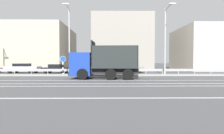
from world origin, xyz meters
TOP-DOWN VIEW (x-y plane):
  - ground_plane at (0.00, 0.00)m, footprint 320.00×320.00m
  - lane_strip_0 at (-1.98, -2.95)m, footprint 65.22×0.16m
  - lane_strip_1 at (-1.98, -5.18)m, footprint 65.22×0.16m
  - lane_strip_2 at (-1.98, -6.57)m, footprint 65.22×0.16m
  - lane_strip_3 at (-1.98, -10.53)m, footprint 65.22×0.16m
  - median_island at (0.00, 2.33)m, footprint 35.87×1.10m
  - median_guardrail at (-0.00, 3.58)m, footprint 65.22×0.09m
  - dump_truck at (-2.85, -1.10)m, footprint 6.81×2.99m
  - median_road_sign at (-7.11, 2.33)m, footprint 0.71×0.16m
  - street_lamp_1 at (-6.30, 2.09)m, footprint 0.71×2.34m
  - street_lamp_2 at (5.13, 2.05)m, footprint 0.70×2.65m
  - parked_car_2 at (-14.44, 7.47)m, footprint 4.85×2.03m
  - parked_car_3 at (-9.43, 7.19)m, footprint 3.99×2.02m
  - parked_car_4 at (-4.40, 7.53)m, footprint 4.76×2.19m
  - parked_car_5 at (1.68, 7.57)m, footprint 3.95×2.06m
  - background_building_0 at (-16.45, 18.70)m, footprint 12.75×15.07m
  - background_building_1 at (0.98, 19.43)m, footprint 12.17×9.49m
  - background_building_2 at (19.89, 16.77)m, footprint 14.60×12.21m

SIDE VIEW (x-z plane):
  - ground_plane at x=0.00m, z-range 0.00..0.00m
  - lane_strip_0 at x=-1.98m, z-range 0.00..0.01m
  - lane_strip_1 at x=-1.98m, z-range 0.00..0.01m
  - lane_strip_2 at x=-1.98m, z-range 0.00..0.01m
  - lane_strip_3 at x=-1.98m, z-range 0.00..0.01m
  - median_island at x=0.00m, z-range 0.00..0.18m
  - median_guardrail at x=0.00m, z-range 0.18..0.96m
  - parked_car_3 at x=-9.43m, z-range 0.02..1.33m
  - parked_car_4 at x=-4.40m, z-range 0.03..1.36m
  - parked_car_5 at x=1.68m, z-range 0.02..1.38m
  - parked_car_2 at x=-14.44m, z-range 0.02..1.45m
  - median_road_sign at x=-7.11m, z-range 0.06..2.42m
  - dump_truck at x=-2.85m, z-range -0.53..3.19m
  - background_building_2 at x=19.89m, z-range 0.00..8.44m
  - background_building_0 at x=-16.45m, z-range 0.00..8.80m
  - street_lamp_1 at x=-6.30m, z-range 0.49..8.54m
  - street_lamp_2 at x=5.13m, z-range 0.53..8.55m
  - background_building_1 at x=0.98m, z-range 0.00..11.31m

